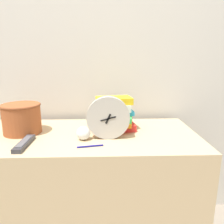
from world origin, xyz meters
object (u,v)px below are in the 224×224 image
object	(u,v)px
desk_clock	(108,118)
tv_remote	(24,143)
basket	(22,118)
crumpled_paper_ball	(83,133)
book_stack	(114,114)
pen	(90,146)

from	to	relation	value
desk_clock	tv_remote	size ratio (longest dim) A/B	1.11
basket	crumpled_paper_ball	xyz separation A→B (m)	(0.34, -0.12, -0.05)
tv_remote	book_stack	bearing A→B (deg)	28.36
book_stack	basket	size ratio (longest dim) A/B	1.21
book_stack	desk_clock	bearing A→B (deg)	-102.43
book_stack	tv_remote	xyz separation A→B (m)	(-0.43, -0.23, -0.08)
book_stack	crumpled_paper_ball	size ratio (longest dim) A/B	3.66
basket	pen	world-z (taller)	basket
book_stack	tv_remote	world-z (taller)	book_stack
desk_clock	basket	size ratio (longest dim) A/B	1.04
book_stack	pen	size ratio (longest dim) A/B	2.06
desk_clock	pen	distance (m)	0.17
desk_clock	book_stack	world-z (taller)	desk_clock
book_stack	basket	world-z (taller)	book_stack
desk_clock	book_stack	xyz separation A→B (m)	(0.03, 0.15, -0.02)
desk_clock	pen	world-z (taller)	desk_clock
desk_clock	book_stack	size ratio (longest dim) A/B	0.86
book_stack	pen	world-z (taller)	book_stack
basket	tv_remote	world-z (taller)	basket
basket	pen	bearing A→B (deg)	-29.21
basket	tv_remote	xyz separation A→B (m)	(0.07, -0.19, -0.08)
crumpled_paper_ball	pen	bearing A→B (deg)	-67.76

